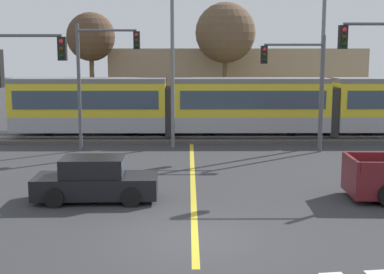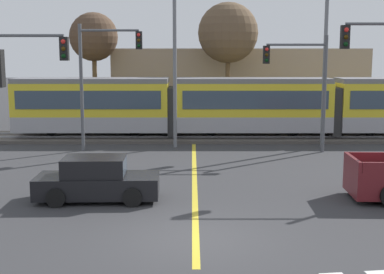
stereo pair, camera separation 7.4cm
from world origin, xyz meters
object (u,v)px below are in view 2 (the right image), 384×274
Objects in this scene: traffic_light_far_left at (99,68)px; street_lamp_east at (328,59)px; traffic_light_far_right at (302,76)px; street_lamp_centre at (177,45)px; sedan_crossing at (95,180)px; light_rail_tram at (251,105)px; bare_tree_west at (92,38)px; bare_tree_east at (226,33)px.

traffic_light_far_left is 0.79× the size of street_lamp_east.
traffic_light_far_right is 6.73m from street_lamp_centre.
traffic_light_far_right is 0.91× the size of traffic_light_far_left.
sedan_crossing is 10.32m from traffic_light_far_left.
bare_tree_west reaches higher than light_rail_tram.
light_rail_tram is 2.88× the size of street_lamp_centre.
street_lamp_centre reaches higher than sedan_crossing.
street_lamp_centre is at bearing 179.42° from street_lamp_east.
bare_tree_east is at bearing 51.80° from traffic_light_far_left.
light_rail_tram reaches higher than sedan_crossing.
traffic_light_far_right is 16.11m from bare_tree_west.
bare_tree_west reaches higher than sedan_crossing.
light_rail_tram is at bearing -28.87° from bare_tree_west.
sedan_crossing is at bearing -81.68° from traffic_light_far_left.
traffic_light_far_right reaches higher than light_rail_tram.
traffic_light_far_right is 0.72× the size of street_lamp_east.
traffic_light_far_right is 10.36m from traffic_light_far_left.
light_rail_tram is 6.79m from bare_tree_east.
street_lamp_centre is at bearing 76.45° from sedan_crossing.
traffic_light_far_left is at bearing -154.53° from light_rail_tram.
traffic_light_far_left reaches higher than traffic_light_far_right.
street_lamp_east is at bearing -58.98° from bare_tree_east.
street_lamp_centre reaches higher than street_lamp_east.
bare_tree_east is (-1.17, 5.09, 4.34)m from light_rail_tram.
light_rail_tram is 3.58× the size of bare_tree_west.
street_lamp_centre reaches higher than bare_tree_west.
street_lamp_centre reaches higher than bare_tree_east.
traffic_light_far_left is 0.67× the size of street_lamp_centre.
bare_tree_east reaches higher than bare_tree_west.
light_rail_tram is at bearing -77.10° from bare_tree_east.
bare_tree_west reaches higher than traffic_light_far_left.
street_lamp_centre is 10.51m from bare_tree_west.
traffic_light_far_right is at bearing -71.08° from bare_tree_east.
street_lamp_centre is at bearing -146.18° from light_rail_tram.
street_lamp_east reaches higher than sedan_crossing.
street_lamp_centre is at bearing 14.87° from traffic_light_far_left.
sedan_crossing is 0.72× the size of traffic_light_far_right.
bare_tree_east is (-3.23, 9.43, 2.51)m from traffic_light_far_right.
bare_tree_east reaches higher than traffic_light_far_left.
traffic_light_far_right is at bearing -12.79° from street_lamp_centre.
bare_tree_west is at bearing 148.26° from street_lamp_east.
traffic_light_far_right is at bearing -139.78° from street_lamp_east.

